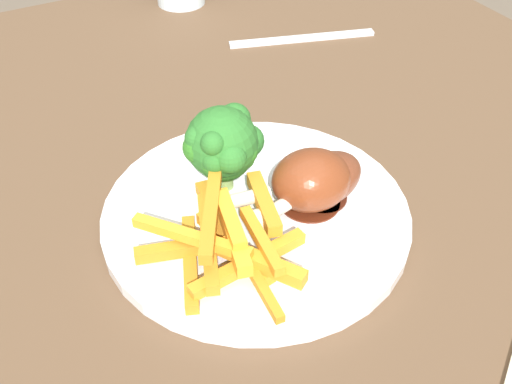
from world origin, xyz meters
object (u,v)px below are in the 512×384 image
Objects in this scene: dinner_plate at (256,215)px; broccoli_floret_front at (224,143)px; chicken_drumstick_near at (320,183)px; chicken_drumstick_far at (307,182)px; dining_table at (288,261)px; broccoli_floret_middle at (221,152)px; fork at (302,38)px; carrot_fries_pile at (226,237)px.

dinner_plate is 0.07m from broccoli_floret_front.
chicken_drumstick_far is at bearing -97.09° from chicken_drumstick_near.
dinner_plate is 2.11× the size of chicken_drumstick_far.
chicken_drumstick_far is at bearing -14.52° from dining_table.
fork is at bearing 135.29° from broccoli_floret_middle.
broccoli_floret_middle reaches higher than carrot_fries_pile.
broccoli_floret_front is 0.63× the size of chicken_drumstick_near.
chicken_drumstick_near is at bearing 50.10° from broccoli_floret_middle.
chicken_drumstick_far is 0.33m from fork.
chicken_drumstick_near is at bearing 74.11° from dinner_plate.
broccoli_floret_middle is 0.52× the size of chicken_drumstick_near.
carrot_fries_pile is at bearing -52.34° from dinner_plate.
carrot_fries_pile is at bearing -25.45° from broccoli_floret_front.
carrot_fries_pile is (0.07, -0.04, -0.03)m from broccoli_floret_front.
chicken_drumstick_near is at bearing 101.14° from carrot_fries_pile.
broccoli_floret_middle is (-0.04, -0.01, 0.05)m from dinner_plate.
carrot_fries_pile is at bearing -113.14° from fork.
chicken_drumstick_near reaches higher than dinner_plate.
fork is at bearing 141.53° from dinner_plate.
dining_table is 0.18m from carrot_fries_pile.
broccoli_floret_middle reaches higher than dining_table.
broccoli_floret_middle is at bearing 156.36° from carrot_fries_pile.
carrot_fries_pile is 1.30× the size of chicken_drumstick_far.
broccoli_floret_middle reaches higher than chicken_drumstick_far.
chicken_drumstick_near reaches higher than dining_table.
dinner_plate is 0.05m from chicken_drumstick_far.
chicken_drumstick_near is 0.66× the size of fork.
dinner_plate is (0.03, -0.05, 0.11)m from dining_table.
dining_table is 12.86× the size of broccoli_floret_front.
chicken_drumstick_near is (-0.02, 0.10, 0.00)m from carrot_fries_pile.
broccoli_floret_middle is (-0.01, -0.06, 0.16)m from dining_table.
carrot_fries_pile and chicken_drumstick_near have the same top height.
broccoli_floret_front is 0.01m from broccoli_floret_middle.
chicken_drumstick_far is at bearing -103.99° from fork.
broccoli_floret_middle is at bearing -103.24° from dining_table.
dinner_plate is at bearing 127.66° from carrot_fries_pile.
chicken_drumstick_far is (0.01, 0.04, 0.03)m from dinner_plate.
chicken_drumstick_far is (0.05, 0.05, -0.01)m from broccoli_floret_middle.
dining_table is 15.66× the size of broccoli_floret_middle.
chicken_drumstick_far reaches higher than carrot_fries_pile.
fork is (-0.24, 0.16, 0.11)m from dining_table.
broccoli_floret_front is at bearing -117.04° from fork.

